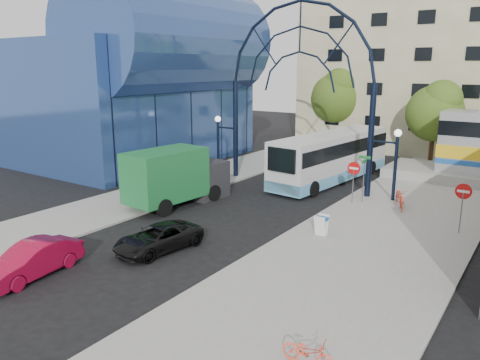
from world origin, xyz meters
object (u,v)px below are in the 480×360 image
Objects in this scene: bike_near_a at (400,196)px; bike_far_a at (308,352)px; bike_near_b at (401,202)px; tree_north_a at (436,110)px; gateway_arch at (299,57)px; street_name_sign at (364,169)px; stop_sign at (354,172)px; do_not_enter_sign at (463,196)px; black_suv at (158,238)px; city_bus at (332,156)px; red_sedan at (32,260)px; sandwich_board at (322,223)px; tree_north_b at (338,95)px; green_truck at (177,177)px.

bike_far_a is at bearing -108.68° from bike_near_a.
bike_near_b is 15.87m from bike_far_a.
bike_near_a is at bearing -85.11° from tree_north_a.
street_name_sign is at bearing -15.07° from gateway_arch.
stop_sign is 6.51m from do_not_enter_sign.
stop_sign is 0.60× the size of black_suv.
city_bus reaches higher than red_sedan.
sandwich_board is 0.12× the size of tree_north_b.
green_truck is at bearing -146.64° from stop_sign.
bike_near_b is at bearing 5.87° from stop_sign.
green_truck reaches higher than red_sedan.
gateway_arch is at bearing 77.50° from red_sedan.
street_name_sign is 1.47× the size of bike_near_a.
city_bus is at bearing 74.92° from red_sedan.
stop_sign is 0.61× the size of red_sedan.
sandwich_board is 7.46m from bike_near_a.
tree_north_b reaches higher than tree_north_a.
tree_north_a is 29.87m from bike_far_a.
tree_north_a is (-4.88, 15.93, 2.63)m from do_not_enter_sign.
gateway_arch is at bearing 99.65° from black_suv.
stop_sign reaches higher than bike_near_a.
city_bus reaches higher than bike_near_a.
stop_sign is 6.20m from sandwich_board.
city_bus is (-9.72, 6.95, -0.20)m from do_not_enter_sign.
red_sedan is 2.69× the size of bike_far_a.
tree_north_b is (-14.88, 19.93, 3.29)m from do_not_enter_sign.
tree_north_b is at bearing 115.83° from stop_sign.
gateway_arch is 12.52m from sandwich_board.
bike_near_a is (5.93, -3.69, -1.15)m from city_bus.
sandwich_board is 0.24× the size of black_suv.
red_sedan is (-12.89, -14.29, -1.30)m from do_not_enter_sign.
gateway_arch reaches higher than black_suv.
tree_north_a is at bearing 68.55° from red_sedan.
black_suv is at bearing -133.51° from sandwich_board.
gateway_arch is 15.77m from black_suv.
tree_north_a is 4.62× the size of bike_far_a.
sandwich_board is (5.60, -8.02, -7.81)m from gateway_arch.
stop_sign is at bearing 13.30° from bike_far_a.
red_sedan is 11.50m from bike_far_a.
street_name_sign is 0.68× the size of black_suv.
bike_near_a is 16.89m from bike_far_a.
black_suv is 10.04m from bike_far_a.
bike_near_a is at bearing 70.16° from black_suv.
gateway_arch reaches higher than bike_near_a.
bike_far_a is (-1.42, -13.46, -1.46)m from do_not_enter_sign.
tree_north_a is at bearing 67.52° from city_bus.
gateway_arch is 5.50× the size of do_not_enter_sign.
tree_north_b reaches higher than do_not_enter_sign.
tree_north_a is 22.18m from green_truck.
do_not_enter_sign reaches higher than bike_far_a.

